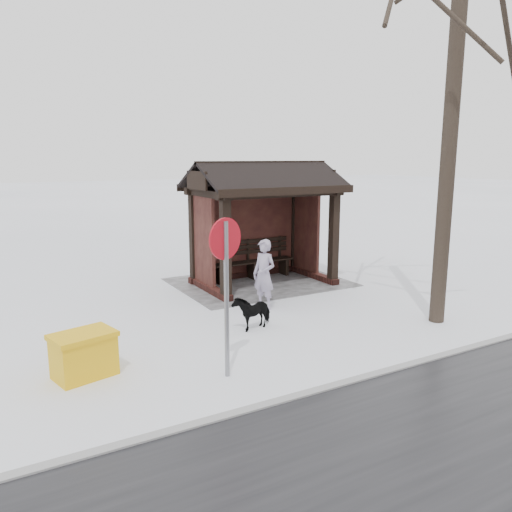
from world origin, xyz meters
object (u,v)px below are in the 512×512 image
(pedestrian, at_px, (264,275))
(dog, at_px, (252,311))
(bus_shelter, at_px, (261,199))
(road_sign, at_px, (226,264))
(grit_bin, at_px, (84,354))

(pedestrian, relative_size, dog, 1.95)
(bus_shelter, xyz_separation_m, road_sign, (3.21, 4.57, -0.47))
(bus_shelter, xyz_separation_m, grit_bin, (5.05, 3.57, -1.82))
(grit_bin, height_order, road_sign, road_sign)
(pedestrian, bearing_deg, dog, -60.14)
(dog, height_order, grit_bin, grit_bin)
(bus_shelter, distance_m, road_sign, 5.60)
(bus_shelter, height_order, dog, bus_shelter)
(dog, bearing_deg, bus_shelter, 132.73)
(bus_shelter, relative_size, pedestrian, 2.41)
(bus_shelter, distance_m, grit_bin, 6.44)
(dog, relative_size, grit_bin, 0.77)
(dog, bearing_deg, grit_bin, -93.04)
(pedestrian, relative_size, grit_bin, 1.50)
(dog, xyz_separation_m, grit_bin, (3.19, 0.66, 0.02))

